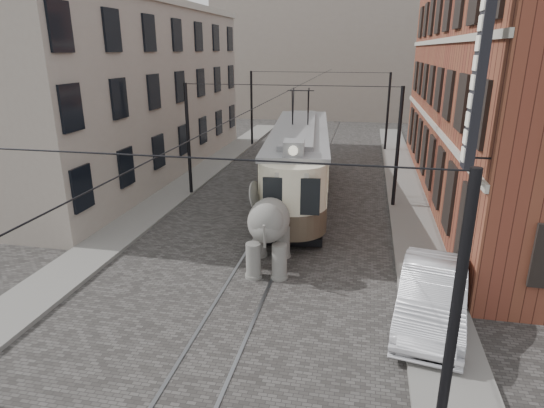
# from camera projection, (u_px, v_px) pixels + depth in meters

# --- Properties ---
(ground) EXTENTS (120.00, 120.00, 0.00)m
(ground) POSITION_uv_depth(u_px,v_px,m) (268.00, 246.00, 18.79)
(ground) COLOR #494644
(tram_rails) EXTENTS (1.54, 80.00, 0.02)m
(tram_rails) POSITION_uv_depth(u_px,v_px,m) (268.00, 246.00, 18.78)
(tram_rails) COLOR slate
(tram_rails) RESTS_ON ground
(sidewalk_right) EXTENTS (2.00, 60.00, 0.15)m
(sidewalk_right) POSITION_uv_depth(u_px,v_px,m) (421.00, 257.00, 17.63)
(sidewalk_right) COLOR slate
(sidewalk_right) RESTS_ON ground
(sidewalk_left) EXTENTS (2.00, 60.00, 0.15)m
(sidewalk_left) POSITION_uv_depth(u_px,v_px,m) (122.00, 232.00, 19.99)
(sidewalk_left) COLOR slate
(sidewalk_left) RESTS_ON ground
(brick_building) EXTENTS (8.00, 26.00, 12.00)m
(brick_building) POSITION_uv_depth(u_px,v_px,m) (518.00, 83.00, 23.16)
(brick_building) COLOR brown
(brick_building) RESTS_ON ground
(stucco_building) EXTENTS (7.00, 24.00, 10.00)m
(stucco_building) POSITION_uv_depth(u_px,v_px,m) (128.00, 94.00, 28.56)
(stucco_building) COLOR gray
(stucco_building) RESTS_ON ground
(distant_block) EXTENTS (28.00, 10.00, 14.00)m
(distant_block) POSITION_uv_depth(u_px,v_px,m) (339.00, 55.00, 53.71)
(distant_block) COLOR gray
(distant_block) RESTS_ON ground
(catenary) EXTENTS (11.00, 30.20, 6.00)m
(catenary) POSITION_uv_depth(u_px,v_px,m) (285.00, 149.00, 22.51)
(catenary) COLOR black
(catenary) RESTS_ON ground
(tram) EXTENTS (4.43, 14.54, 5.68)m
(tram) POSITION_uv_depth(u_px,v_px,m) (300.00, 145.00, 24.30)
(tram) COLOR beige
(tram) RESTS_ON ground
(elephant) EXTENTS (3.02, 4.87, 2.83)m
(elephant) POSITION_uv_depth(u_px,v_px,m) (269.00, 231.00, 16.57)
(elephant) COLOR slate
(elephant) RESTS_ON ground
(parked_car) EXTENTS (2.61, 5.36, 1.69)m
(parked_car) POSITION_uv_depth(u_px,v_px,m) (432.00, 295.00, 13.33)
(parked_car) COLOR silver
(parked_car) RESTS_ON ground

